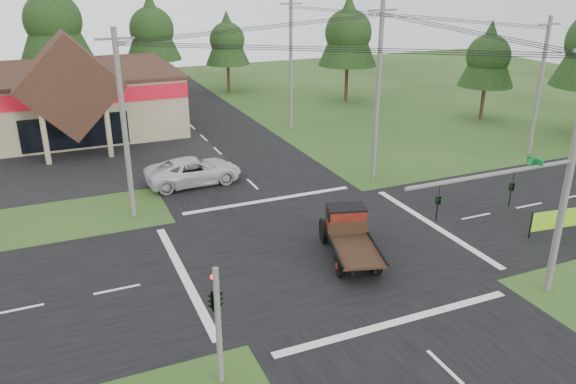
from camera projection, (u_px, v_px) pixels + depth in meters
ground at (320, 249)px, 28.48m from camera, size 120.00×120.00×0.00m
road_ns at (320, 248)px, 28.48m from camera, size 12.00×120.00×0.02m
road_ew at (320, 248)px, 28.48m from camera, size 120.00×12.00×0.02m
parking_apron at (22, 171)px, 39.54m from camera, size 28.00×14.00×0.02m
traffic_signal_mast at (534, 203)px, 22.60m from camera, size 8.12×0.24×7.00m
traffic_signal_corner at (215, 289)px, 18.17m from camera, size 0.53×2.48×4.40m
utility_pole_nr at (570, 169)px, 22.77m from camera, size 2.00×0.30×11.00m
utility_pole_nw at (124, 124)px, 30.38m from camera, size 2.00×0.30×10.50m
utility_pole_ne at (378, 92)px, 36.10m from camera, size 2.00×0.30×11.50m
utility_pole_far at (540, 85)px, 41.50m from camera, size 2.00×0.30×10.20m
utility_pole_n at (291, 63)px, 48.11m from camera, size 2.00×0.30×11.20m
tree_row_c at (52, 18)px, 56.60m from camera, size 7.28×7.28×13.13m
tree_row_d at (151, 27)px, 61.63m from camera, size 6.16×6.16×11.11m
tree_row_e at (227, 38)px, 63.37m from camera, size 5.04×5.04×9.09m
tree_side_ne at (348, 30)px, 58.02m from camera, size 6.16×6.16×11.11m
tree_side_e_near at (489, 54)px, 51.22m from camera, size 5.04×5.04×9.09m
antique_flatbed_truck at (351, 237)px, 27.13m from camera, size 3.54×5.92×2.32m
roadside_banner at (564, 221)px, 29.85m from camera, size 4.33×0.64×1.48m
white_pickup at (194, 171)px, 36.91m from camera, size 6.38×3.16×1.74m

